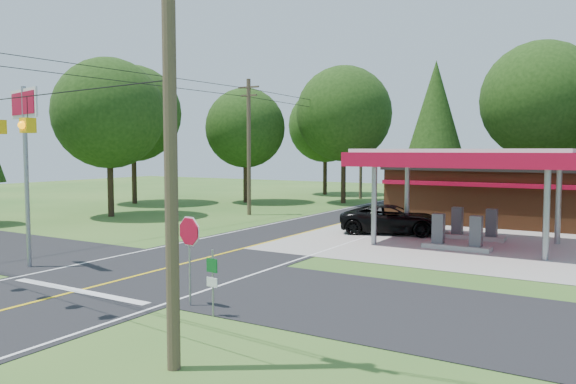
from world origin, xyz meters
The scene contains 14 objects.
ground centered at (0.00, 0.00, 0.00)m, with size 120.00×120.00×0.00m, color #2D5A20.
main_highway centered at (0.00, 0.00, 0.01)m, with size 8.00×120.00×0.02m, color black.
cross_road centered at (0.00, 0.00, 0.01)m, with size 70.00×7.00×0.02m, color black.
lane_center_yellow centered at (0.00, 0.00, 0.03)m, with size 0.15×110.00×0.00m, color yellow.
gas_canopy centered at (9.00, 13.00, 4.27)m, with size 10.60×7.40×4.88m.
convenience_store centered at (10.00, 22.98, 1.92)m, with size 16.40×7.55×3.80m.
utility_pole_near_right centered at (7.50, -7.00, 5.96)m, with size 1.80×0.30×11.50m.
utility_pole_far_left centered at (-8.00, 18.00, 5.20)m, with size 1.80×0.30×10.00m.
utility_pole_north centered at (-6.50, 35.00, 4.75)m, with size 0.30×0.30×9.50m.
treeline_backdrop centered at (0.82, 24.01, 7.49)m, with size 70.27×51.59×13.30m.
suv_car centered at (4.50, 14.50, 0.82)m, with size 5.92×5.92×1.65m, color black.
big_stop_sign centered at (-5.00, -2.01, 5.53)m, with size 2.67×0.77×7.37m.
octagonal_stop_sign centered at (4.50, -3.01, 2.12)m, with size 0.96×0.20×2.82m.
route_sign_post centered at (5.80, -3.52, 1.16)m, with size 0.40×0.10×1.96m.
Camera 1 is at (15.86, -16.01, 4.82)m, focal length 35.00 mm.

